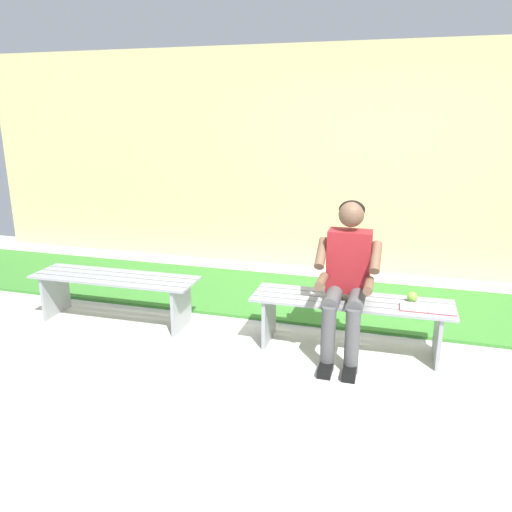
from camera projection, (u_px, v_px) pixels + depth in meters
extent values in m
cube|color=beige|center=(179.00, 394.00, 3.55)|extent=(10.00, 7.00, 0.04)
cube|color=#387A2D|center=(258.00, 293.00, 5.43)|extent=(9.00, 1.37, 0.03)
cube|color=#D1C684|center=(333.00, 161.00, 6.09)|extent=(9.50, 0.24, 2.68)
cube|color=gray|center=(353.00, 294.00, 4.21)|extent=(1.61, 0.12, 0.02)
cube|color=gray|center=(352.00, 298.00, 4.11)|extent=(1.61, 0.12, 0.02)
cube|color=gray|center=(350.00, 303.00, 4.00)|extent=(1.61, 0.12, 0.02)
cube|color=gray|center=(349.00, 309.00, 3.89)|extent=(1.61, 0.12, 0.02)
cube|color=gray|center=(438.00, 336.00, 3.94)|extent=(0.03, 0.40, 0.42)
cube|color=gray|center=(269.00, 317.00, 4.29)|extent=(0.03, 0.40, 0.42)
cube|color=gray|center=(124.00, 272.00, 4.79)|extent=(1.56, 0.12, 0.02)
cube|color=gray|center=(117.00, 275.00, 4.68)|extent=(1.56, 0.12, 0.02)
cube|color=gray|center=(111.00, 279.00, 4.58)|extent=(1.56, 0.12, 0.02)
cube|color=gray|center=(104.00, 283.00, 4.47)|extent=(1.56, 0.12, 0.02)
cube|color=gray|center=(181.00, 307.00, 4.52)|extent=(0.03, 0.40, 0.42)
cube|color=gray|center=(56.00, 293.00, 4.86)|extent=(0.03, 0.40, 0.42)
cube|color=maroon|center=(349.00, 261.00, 3.99)|extent=(0.34, 0.20, 0.50)
sphere|color=brown|center=(351.00, 214.00, 3.87)|extent=(0.20, 0.20, 0.20)
ellipsoid|color=black|center=(352.00, 210.00, 3.89)|extent=(0.20, 0.19, 0.15)
cylinder|color=#4C4C4C|center=(356.00, 300.00, 3.85)|extent=(0.13, 0.40, 0.13)
cylinder|color=#4C4C4C|center=(333.00, 298.00, 3.90)|extent=(0.13, 0.40, 0.13)
cylinder|color=#4C4C4C|center=(352.00, 341.00, 3.74)|extent=(0.11, 0.11, 0.51)
cube|color=black|center=(350.00, 372.00, 3.74)|extent=(0.10, 0.22, 0.07)
cylinder|color=#4C4C4C|center=(328.00, 339.00, 3.78)|extent=(0.11, 0.11, 0.51)
cube|color=black|center=(326.00, 369.00, 3.79)|extent=(0.10, 0.22, 0.07)
cylinder|color=brown|center=(376.00, 257.00, 3.84)|extent=(0.08, 0.28, 0.23)
cylinder|color=brown|center=(369.00, 286.00, 3.75)|extent=(0.07, 0.26, 0.07)
cylinder|color=brown|center=(322.00, 253.00, 3.95)|extent=(0.08, 0.28, 0.23)
cylinder|color=brown|center=(322.00, 281.00, 3.85)|extent=(0.07, 0.26, 0.07)
sphere|color=#72B738|center=(412.00, 297.00, 3.99)|extent=(0.08, 0.08, 0.08)
cube|color=white|center=(442.00, 310.00, 3.81)|extent=(0.20, 0.15, 0.02)
cube|color=white|center=(414.00, 307.00, 3.86)|extent=(0.20, 0.15, 0.02)
cube|color=red|center=(427.00, 310.00, 3.84)|extent=(0.41, 0.16, 0.01)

